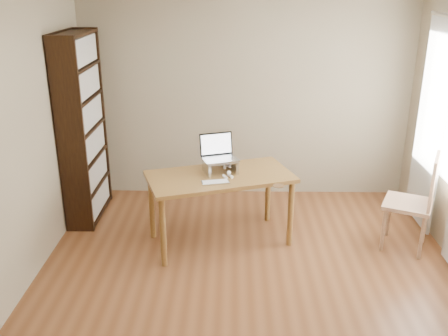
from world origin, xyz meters
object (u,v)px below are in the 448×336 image
at_px(bookshelf, 83,128).
at_px(desk, 220,183).
at_px(chair, 417,197).
at_px(keyboard, 215,182).
at_px(laptop, 220,152).
at_px(cat, 222,166).

distance_m(bookshelf, desk, 1.71).
bearing_deg(chair, keyboard, -151.38).
height_order(desk, laptop, laptop).
xyz_separation_m(laptop, keyboard, (-0.04, -0.36, -0.18)).
relative_size(laptop, keyboard, 1.44).
relative_size(desk, chair, 1.56).
relative_size(laptop, cat, 0.87).
bearing_deg(chair, bookshelf, -166.63).
bearing_deg(laptop, cat, -80.83).
xyz_separation_m(bookshelf, keyboard, (1.50, -0.85, -0.29)).
relative_size(bookshelf, laptop, 5.17).
distance_m(laptop, keyboard, 0.41).
height_order(keyboard, cat, cat).
bearing_deg(bookshelf, chair, -11.48).
relative_size(bookshelf, desk, 1.31).
height_order(bookshelf, chair, bookshelf).
distance_m(desk, cat, 0.19).
distance_m(laptop, chair, 2.02).
relative_size(bookshelf, cat, 4.48).
bearing_deg(keyboard, chair, -9.21).
xyz_separation_m(desk, chair, (1.97, -0.09, -0.10)).
bearing_deg(laptop, desk, -108.85).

